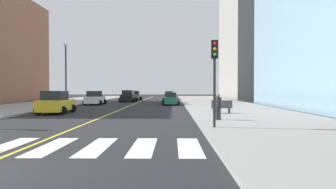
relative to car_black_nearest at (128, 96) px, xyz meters
The scene contains 15 objects.
sidewalk_kerb_east 27.44m from the car_black_nearest, 59.10° to the right, with size 10.00×120.00×0.15m, color gray.
crosswalk_paint 39.59m from the car_black_nearest, 87.27° to the right, with size 13.50×4.00×0.01m.
lane_divider_paint 4.11m from the car_black_nearest, 61.91° to the right, with size 0.16×80.00×0.01m, color yellow.
parking_garage_concrete 38.35m from the car_black_nearest, 34.44° to the left, with size 18.00×24.00×31.36m, color gray.
car_black_nearest is the anchor object (origin of this frame).
car_yellow_second 24.07m from the car_black_nearest, 97.49° to the right, with size 3.01×4.72×2.08m.
car_gray_third 8.00m from the car_black_nearest, 88.68° to the left, with size 2.65×4.19×1.85m.
car_blue_fourth 8.09m from the car_black_nearest, 29.38° to the right, with size 2.38×3.80×1.69m.
car_green_fifth 11.81m from the car_black_nearest, 52.09° to the right, with size 2.48×3.95×1.76m.
car_white_sixth 9.48m from the car_black_nearest, 111.30° to the right, with size 2.73×4.37×1.95m.
car_red_seventh 11.95m from the car_black_nearest, 55.22° to the left, with size 2.50×3.96×1.76m.
traffic_light_near_corner 36.08m from the car_black_nearest, 74.15° to the right, with size 0.36×0.41×4.78m.
park_bench 27.73m from the car_black_nearest, 64.93° to the right, with size 1.81×0.60×1.12m.
pedestrian_waiting_east 32.39m from the car_black_nearest, 70.82° to the right, with size 0.44×0.44×1.79m.
street_lamp 14.75m from the car_black_nearest, 115.32° to the right, with size 0.44×0.44×7.94m.
Camera 1 is at (5.65, -7.80, 2.28)m, focal length 32.45 mm.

